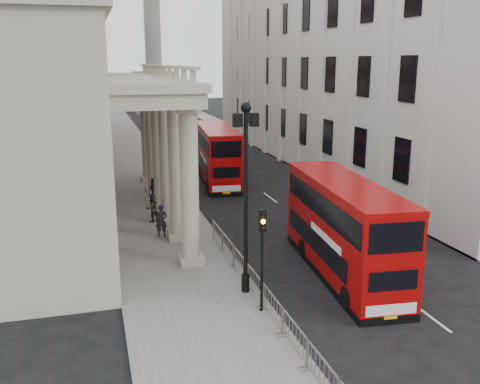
{
  "coord_description": "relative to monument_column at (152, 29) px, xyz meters",
  "views": [
    {
      "loc": [
        -6.75,
        -17.13,
        10.09
      ],
      "look_at": [
        1.33,
        11.8,
        2.68
      ],
      "focal_mm": 40.0,
      "sensor_mm": 36.0,
      "label": 1
    }
  ],
  "objects": [
    {
      "name": "sidewalk_east",
      "position": [
        7.5,
        -62.0,
        -15.92
      ],
      "size": [
        3.0,
        140.0,
        0.12
      ],
      "primitive_type": "cube",
      "color": "slate",
      "rests_on": "ground"
    },
    {
      "name": "monument_column",
      "position": [
        0.0,
        0.0,
        0.0
      ],
      "size": [
        8.0,
        8.0,
        54.2
      ],
      "color": "#60605E",
      "rests_on": "ground"
    },
    {
      "name": "lamp_post_north",
      "position": [
        -6.6,
        -56.0,
        -11.07
      ],
      "size": [
        1.05,
        0.44,
        8.32
      ],
      "color": "black",
      "rests_on": "sidewalk_west"
    },
    {
      "name": "crowd_barriers",
      "position": [
        -6.35,
        -89.78,
        -15.31
      ],
      "size": [
        0.5,
        18.75,
        1.1
      ],
      "color": "gray",
      "rests_on": "sidewalk_west"
    },
    {
      "name": "lamp_post_south",
      "position": [
        -6.6,
        -88.0,
        -11.07
      ],
      "size": [
        1.05,
        0.44,
        8.32
      ],
      "color": "black",
      "rests_on": "sidewalk_west"
    },
    {
      "name": "west_building_far",
      "position": [
        -16.5,
        -12.0,
        -5.98
      ],
      "size": [
        9.0,
        30.0,
        20.0
      ],
      "primitive_type": "cube",
      "color": "gray",
      "rests_on": "ground"
    },
    {
      "name": "pedestrian_c",
      "position": [
        -8.69,
        -71.72,
        -14.95
      ],
      "size": [
        0.98,
        0.72,
        1.83
      ],
      "primitive_type": "imported",
      "rotation": [
        0.0,
        0.0,
        6.44
      ],
      "color": "black",
      "rests_on": "sidewalk_west"
    },
    {
      "name": "brick_building",
      "position": [
        -16.5,
        -44.0,
        -4.98
      ],
      "size": [
        9.0,
        32.0,
        22.0
      ],
      "primitive_type": "cube",
      "color": "maroon",
      "rests_on": "ground"
    },
    {
      "name": "east_building",
      "position": [
        10.0,
        -60.0,
        -3.48
      ],
      "size": [
        8.0,
        55.0,
        25.0
      ],
      "primitive_type": "cube",
      "color": "beige",
      "rests_on": "ground"
    },
    {
      "name": "sidewalk_west",
      "position": [
        -9.0,
        -62.0,
        -15.92
      ],
      "size": [
        6.0,
        140.0,
        0.12
      ],
      "primitive_type": "cube",
      "color": "slate",
      "rests_on": "ground"
    },
    {
      "name": "pedestrian_b",
      "position": [
        -9.36,
        -76.32,
        -14.96
      ],
      "size": [
        1.07,
        0.97,
        1.79
      ],
      "primitive_type": "imported",
      "rotation": [
        0.0,
        0.0,
        3.55
      ],
      "color": "#2A2321",
      "rests_on": "sidewalk_west"
    },
    {
      "name": "bus_near",
      "position": [
        -1.46,
        -87.06,
        -13.59
      ],
      "size": [
        3.52,
        10.81,
        4.59
      ],
      "rotation": [
        0.0,
        0.0,
        -0.09
      ],
      "color": "#990707",
      "rests_on": "ground"
    },
    {
      "name": "lamp_post_mid",
      "position": [
        -6.6,
        -72.0,
        -11.07
      ],
      "size": [
        1.05,
        0.44,
        8.32
      ],
      "color": "black",
      "rests_on": "sidewalk_west"
    },
    {
      "name": "traffic_light",
      "position": [
        -6.5,
        -90.02,
        -12.88
      ],
      "size": [
        0.28,
        0.33,
        4.3
      ],
      "color": "black",
      "rests_on": "sidewalk_west"
    },
    {
      "name": "kerb",
      "position": [
        -6.05,
        -62.0,
        -15.91
      ],
      "size": [
        0.2,
        140.0,
        0.14
      ],
      "primitive_type": "cube",
      "color": "slate",
      "rests_on": "ground"
    },
    {
      "name": "pedestrian_a",
      "position": [
        -9.18,
        -79.42,
        -14.91
      ],
      "size": [
        0.78,
        0.61,
        1.9
      ],
      "primitive_type": "imported",
      "rotation": [
        0.0,
        0.0,
        -0.25
      ],
      "color": "black",
      "rests_on": "sidewalk_west"
    },
    {
      "name": "bus_far",
      "position": [
        -2.61,
        -65.64,
        -13.54
      ],
      "size": [
        3.71,
        11.04,
        4.67
      ],
      "rotation": [
        0.0,
        0.0,
        -0.1
      ],
      "color": "#A70707",
      "rests_on": "ground"
    },
    {
      "name": "ground",
      "position": [
        -6.0,
        -92.0,
        -15.98
      ],
      "size": [
        260.0,
        260.0,
        0.0
      ],
      "primitive_type": "plane",
      "color": "black",
      "rests_on": "ground"
    },
    {
      "name": "portico_building",
      "position": [
        -16.5,
        -74.0,
        -9.98
      ],
      "size": [
        9.0,
        28.0,
        12.0
      ],
      "primitive_type": "cube",
      "color": "gray",
      "rests_on": "ground"
    }
  ]
}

